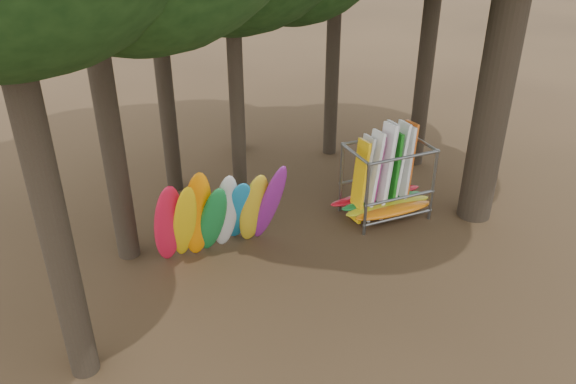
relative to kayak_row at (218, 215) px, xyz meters
name	(u,v)px	position (x,y,z in m)	size (l,w,h in m)	color
ground	(333,257)	(2.80, -1.18, -1.32)	(120.00, 120.00, 0.00)	#47331E
kayak_row	(218,215)	(0.00, 0.00, 0.00)	(3.50, 2.09, 2.99)	red
storage_rack	(386,183)	(5.26, 0.25, -0.25)	(3.16, 1.56, 2.92)	slate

